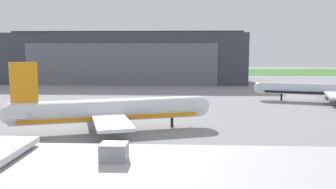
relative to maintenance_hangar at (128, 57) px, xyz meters
name	(u,v)px	position (x,y,z in m)	size (l,w,h in m)	color
ground_plane	(64,134)	(4.38, -102.07, -10.86)	(440.00, 440.00, 0.00)	gray
grass_field_strip	(151,72)	(4.38, 63.19, -10.82)	(440.00, 56.00, 0.08)	#3A712F
maintenance_hangar	(128,57)	(0.00, 0.00, 0.00)	(103.24, 37.53, 22.64)	#383D47
airliner_far_left	(332,90)	(68.33, -60.53, -7.35)	(41.99, 33.58, 11.17)	silver
airliner_near_left	(111,111)	(12.42, -98.76, -7.05)	(37.64, 31.18, 13.20)	silver
ops_van	(155,102)	(18.24, -68.52, -9.80)	(4.55, 3.04, 2.08)	#2D2D33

